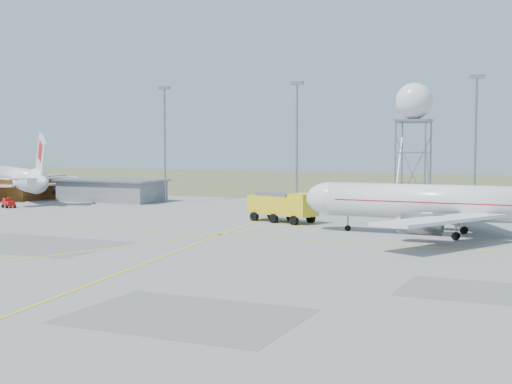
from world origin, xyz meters
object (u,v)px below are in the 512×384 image
at_px(airliner_far, 20,179).
at_px(airliner_main, 448,204).
at_px(radar_tower, 413,141).
at_px(fire_truck, 284,208).
at_px(baggage_tug, 9,204).

bearing_deg(airliner_far, airliner_main, -159.58).
xyz_separation_m(radar_tower, fire_truck, (-13.72, -16.47, -8.91)).
height_order(airliner_far, radar_tower, radar_tower).
xyz_separation_m(airliner_far, radar_tower, (72.55, 1.93, 7.05)).
bearing_deg(radar_tower, airliner_far, -178.47).
bearing_deg(airliner_far, fire_truck, -159.28).
height_order(airliner_far, fire_truck, airliner_far).
xyz_separation_m(airliner_main, airliner_far, (-81.23, 20.52, 0.02)).
bearing_deg(baggage_tug, radar_tower, 32.80).
xyz_separation_m(fire_truck, baggage_tug, (-48.60, 0.77, -1.31)).
height_order(airliner_main, radar_tower, radar_tower).
distance_m(airliner_far, fire_truck, 60.63).
height_order(radar_tower, baggage_tug, radar_tower).
bearing_deg(airliner_main, baggage_tug, -4.59).
distance_m(radar_tower, fire_truck, 23.21).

